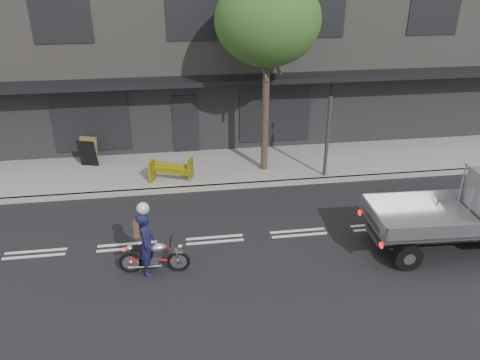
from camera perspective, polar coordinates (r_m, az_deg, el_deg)
name	(u,v)px	position (r m, az deg, el deg)	size (l,w,h in m)	color
ground	(215,240)	(13.16, -3.09, -7.28)	(80.00, 80.00, 0.00)	black
sidewalk	(203,168)	(17.25, -4.58, 1.42)	(32.00, 3.20, 0.15)	gray
kerb	(206,188)	(15.81, -4.16, -0.95)	(32.00, 0.20, 0.15)	gray
building_main	(189,31)	(22.54, -6.21, 17.58)	(26.00, 10.00, 8.00)	slate
street_tree	(268,21)	(15.62, 3.38, 18.79)	(3.40, 3.40, 6.74)	#382B21
traffic_light_pole	(328,135)	(16.19, 10.63, 5.41)	(0.12, 0.12, 3.50)	#2D2D30
motorcycle	(154,256)	(11.89, -10.44, -9.07)	(1.76, 0.51, 0.91)	black
rider	(147,243)	(11.69, -11.32, -7.59)	(0.61, 0.40, 1.68)	#15173C
construction_barrier	(171,172)	(15.98, -8.36, 0.99)	(1.40, 0.56, 0.78)	yellow
sandwich_board	(88,154)	(17.85, -18.09, 3.08)	(0.65, 0.43, 1.02)	black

